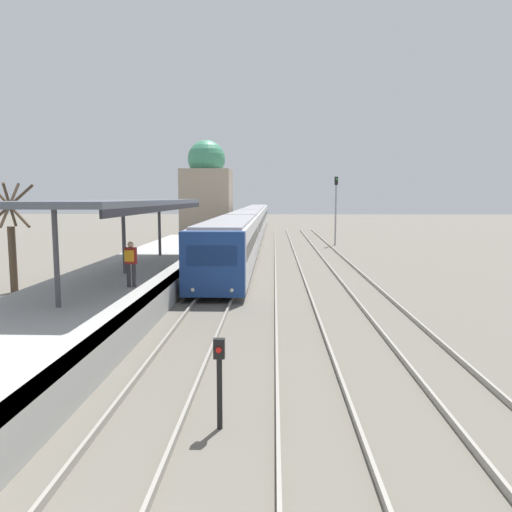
{
  "coord_description": "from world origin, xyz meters",
  "views": [
    {
      "loc": [
        2.4,
        -3.03,
        4.16
      ],
      "look_at": [
        1.6,
        18.97,
        1.56
      ],
      "focal_mm": 35.0,
      "sensor_mm": 36.0,
      "label": 1
    }
  ],
  "objects": [
    {
      "name": "distant_domed_building",
      "position": [
        -4.68,
        49.53,
        4.65
      ],
      "size": [
        5.08,
        5.08,
        10.06
      ],
      "color": "gray",
      "rests_on": "ground_plane"
    },
    {
      "name": "signal_post_near",
      "position": [
        1.43,
        5.53,
        1.04
      ],
      "size": [
        0.2,
        0.21,
        1.67
      ],
      "color": "black",
      "rests_on": "ground_plane"
    },
    {
      "name": "person_on_platform",
      "position": [
        -2.77,
        14.64,
        1.9
      ],
      "size": [
        0.4,
        0.4,
        1.66
      ],
      "color": "#2D2D33",
      "rests_on": "station_platform"
    },
    {
      "name": "train_near",
      "position": [
        0.0,
        47.41,
        1.65
      ],
      "size": [
        2.57,
        62.81,
        2.96
      ],
      "color": "navy",
      "rests_on": "ground_plane"
    },
    {
      "name": "platform_canopy",
      "position": [
        -3.97,
        17.96,
        3.91
      ],
      "size": [
        4.0,
        16.64,
        3.13
      ],
      "color": "#4C515B",
      "rests_on": "station_platform"
    },
    {
      "name": "bare_tree_background",
      "position": [
        -8.99,
        18.12,
        2.23
      ],
      "size": [
        2.2,
        1.39,
        4.79
      ],
      "color": "#4C3D2D",
      "rests_on": "ground_plane"
    },
    {
      "name": "signal_mast_far",
      "position": [
        7.73,
        40.44,
        3.65
      ],
      "size": [
        0.28,
        0.29,
        5.91
      ],
      "color": "gray",
      "rests_on": "ground_plane"
    }
  ]
}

